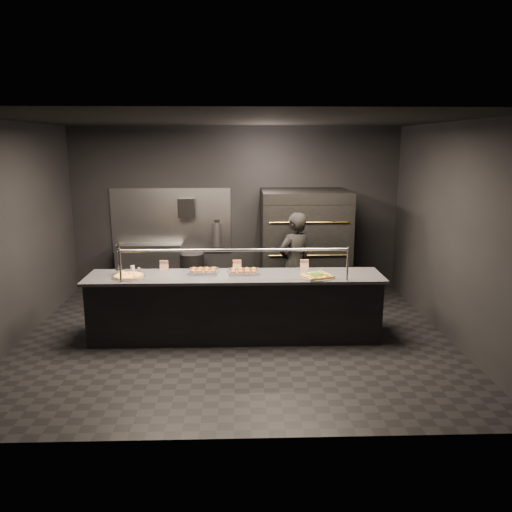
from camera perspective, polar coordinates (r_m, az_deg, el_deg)
name	(u,v)px	position (r m, az deg, el deg)	size (l,w,h in m)	color
room	(233,234)	(6.85, -2.64, 2.58)	(6.04, 6.00, 3.00)	black
service_counter	(235,306)	(7.06, -2.37, -5.77)	(4.10, 0.78, 1.37)	black
pizza_oven	(304,244)	(8.83, 5.51, 1.37)	(1.50, 1.23, 1.91)	black
prep_shelf	(150,268)	(9.44, -12.02, -1.33)	(1.20, 0.35, 0.90)	#99999E
towel_dispenser	(186,208)	(9.20, -7.95, 5.45)	(0.30, 0.20, 0.35)	black
fire_extinguisher	(217,234)	(9.25, -4.46, 2.50)	(0.14, 0.14, 0.51)	#B2B2B7
beer_tap	(120,265)	(7.16, -15.33, -0.96)	(0.13, 0.19, 0.50)	silver
round_pizza	(129,276)	(7.03, -14.33, -2.24)	(0.46, 0.46, 0.03)	silver
slider_tray_a	(203,271)	(7.08, -6.03, -1.70)	(0.44, 0.35, 0.06)	silver
slider_tray_b	(244,271)	(7.01, -1.42, -1.77)	(0.46, 0.38, 0.07)	silver
square_pizza	(317,276)	(6.85, 6.94, -2.27)	(0.47, 0.47, 0.05)	silver
condiment_jar	(135,269)	(7.27, -13.70, -1.48)	(0.14, 0.05, 0.09)	silver
tent_cards	(235,265)	(7.18, -2.37, -1.03)	(2.14, 0.04, 0.15)	white
trash_bin	(192,273)	(9.25, -7.31, -1.95)	(0.44, 0.44, 0.74)	black
worker	(294,264)	(7.93, 4.42, -0.95)	(0.61, 0.40, 1.66)	black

